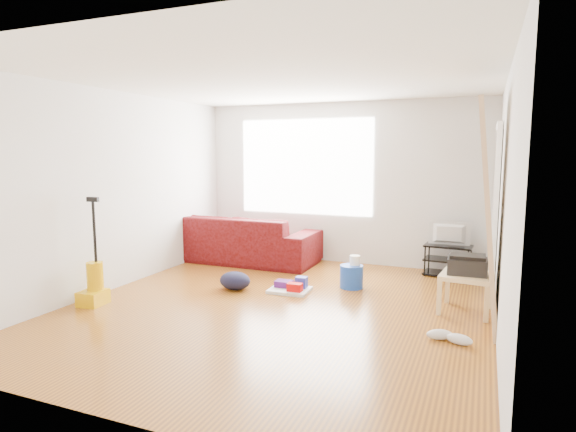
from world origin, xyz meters
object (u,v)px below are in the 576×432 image
at_px(side_table, 467,280).
at_px(vacuum, 94,285).
at_px(sofa, 239,260).
at_px(tv_stand, 448,260).
at_px(backpack, 235,289).
at_px(cleaning_tray, 291,287).
at_px(bucket, 351,288).

height_order(side_table, vacuum, vacuum).
relative_size(sofa, vacuum, 2.06).
height_order(sofa, vacuum, vacuum).
relative_size(side_table, vacuum, 0.47).
bearing_deg(tv_stand, backpack, -139.85).
bearing_deg(vacuum, cleaning_tray, 29.44).
distance_m(tv_stand, cleaning_tray, 2.35).
height_order(cleaning_tray, vacuum, vacuum).
relative_size(tv_stand, bucket, 2.25).
height_order(sofa, side_table, side_table).
relative_size(bucket, backpack, 0.71).
height_order(tv_stand, side_table, tv_stand).
xyz_separation_m(tv_stand, vacuum, (-3.65, -2.89, 0.00)).
distance_m(side_table, bucket, 1.51).
relative_size(side_table, bucket, 1.94).
distance_m(sofa, bucket, 2.25).
bearing_deg(tv_stand, cleaning_tray, -133.63).
xyz_separation_m(cleaning_tray, vacuum, (-1.90, -1.33, 0.17)).
bearing_deg(cleaning_tray, vacuum, -145.06).
bearing_deg(cleaning_tray, tv_stand, 41.80).
xyz_separation_m(sofa, vacuum, (-0.46, -2.62, 0.23)).
xyz_separation_m(bucket, cleaning_tray, (-0.65, -0.45, 0.05)).
distance_m(sofa, backpack, 1.65).
height_order(side_table, cleaning_tray, side_table).
height_order(tv_stand, bucket, tv_stand).
distance_m(cleaning_tray, backpack, 0.72).
bearing_deg(cleaning_tray, side_table, 0.10).
xyz_separation_m(tv_stand, side_table, (0.30, -1.56, 0.13)).
relative_size(tv_stand, cleaning_tray, 1.30).
bearing_deg(backpack, bucket, 33.18).
xyz_separation_m(sofa, cleaning_tray, (1.44, -1.30, 0.05)).
bearing_deg(sofa, side_table, 159.67).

